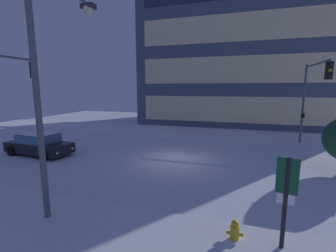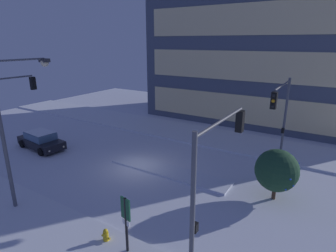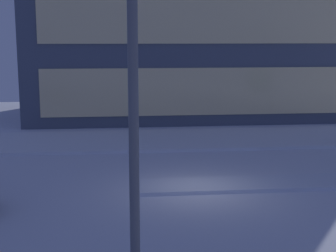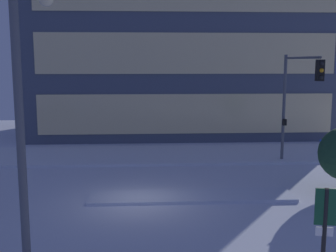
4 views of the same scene
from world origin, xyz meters
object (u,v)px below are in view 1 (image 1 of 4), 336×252
at_px(parking_info_sign, 286,193).
at_px(fire_hydrant, 235,232).
at_px(car_near, 39,144).
at_px(traffic_light_corner_far_right, 312,90).
at_px(street_lamp_arched, 55,67).

bearing_deg(parking_info_sign, fire_hydrant, 101.05).
distance_m(car_near, traffic_light_corner_far_right, 19.35).
bearing_deg(street_lamp_arched, fire_hydrant, -90.32).
bearing_deg(fire_hydrant, car_near, 156.52).
distance_m(traffic_light_corner_far_right, parking_info_sign, 12.92).
xyz_separation_m(traffic_light_corner_far_right, street_lamp_arched, (-11.01, -11.94, 0.86)).
height_order(traffic_light_corner_far_right, parking_info_sign, traffic_light_corner_far_right).
distance_m(car_near, street_lamp_arched, 9.86).
relative_size(street_lamp_arched, parking_info_sign, 2.97).
height_order(traffic_light_corner_far_right, fire_hydrant, traffic_light_corner_far_right).
bearing_deg(parking_info_sign, street_lamp_arched, 99.13).
xyz_separation_m(car_near, traffic_light_corner_far_right, (17.86, 6.48, 3.67)).
bearing_deg(car_near, parking_info_sign, -16.57).
bearing_deg(car_near, street_lamp_arched, -33.55).
bearing_deg(traffic_light_corner_far_right, street_lamp_arched, -42.68).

